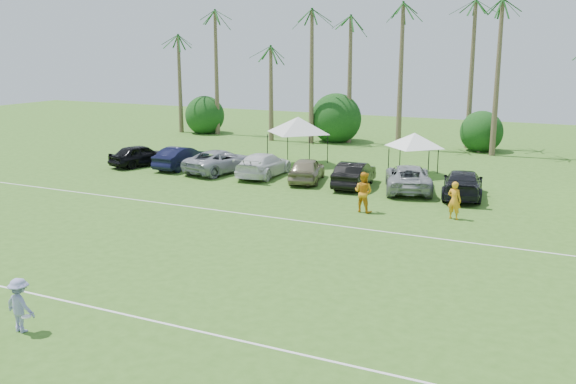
% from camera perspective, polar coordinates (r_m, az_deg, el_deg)
% --- Properties ---
extents(ground, '(120.00, 120.00, 0.00)m').
position_cam_1_polar(ground, '(20.23, -21.92, -11.25)').
color(ground, '#38661E').
rests_on(ground, ground).
extents(field_lines, '(80.00, 12.10, 0.01)m').
position_cam_1_polar(field_lines, '(25.82, -8.73, -5.21)').
color(field_lines, white).
rests_on(field_lines, ground).
extents(palm_tree_0, '(2.40, 2.40, 8.90)m').
position_cam_1_polar(palm_tree_0, '(61.77, -10.04, 12.23)').
color(palm_tree_0, brown).
rests_on(palm_tree_0, ground).
extents(palm_tree_1, '(2.40, 2.40, 9.90)m').
position_cam_1_polar(palm_tree_1, '(58.99, -6.03, 13.18)').
color(palm_tree_1, brown).
rests_on(palm_tree_1, ground).
extents(palm_tree_2, '(2.40, 2.40, 10.90)m').
position_cam_1_polar(palm_tree_2, '(56.52, -1.61, 14.13)').
color(palm_tree_2, brown).
rests_on(palm_tree_2, ground).
extents(palm_tree_3, '(2.40, 2.40, 11.90)m').
position_cam_1_polar(palm_tree_3, '(54.81, 2.22, 15.05)').
color(palm_tree_3, brown).
rests_on(palm_tree_3, ground).
extents(palm_tree_4, '(2.40, 2.40, 8.90)m').
position_cam_1_polar(palm_tree_4, '(53.28, 6.23, 12.27)').
color(palm_tree_4, brown).
rests_on(palm_tree_4, ground).
extents(palm_tree_5, '(2.40, 2.40, 9.90)m').
position_cam_1_polar(palm_tree_5, '(52.06, 10.51, 13.09)').
color(palm_tree_5, brown).
rests_on(palm_tree_5, ground).
extents(palm_tree_6, '(2.40, 2.40, 10.90)m').
position_cam_1_polar(palm_tree_6, '(51.13, 14.99, 13.85)').
color(palm_tree_6, brown).
rests_on(palm_tree_6, ground).
extents(palm_tree_7, '(2.40, 2.40, 11.90)m').
position_cam_1_polar(palm_tree_7, '(50.52, 19.64, 14.53)').
color(palm_tree_7, brown).
rests_on(palm_tree_7, ground).
extents(bush_tree_0, '(4.00, 4.00, 4.00)m').
position_cam_1_polar(bush_tree_0, '(61.21, -6.99, 6.99)').
color(bush_tree_0, brown).
rests_on(bush_tree_0, ground).
extents(bush_tree_1, '(4.00, 4.00, 4.00)m').
position_cam_1_polar(bush_tree_1, '(55.27, 4.48, 6.42)').
color(bush_tree_1, brown).
rests_on(bush_tree_1, ground).
extents(bush_tree_2, '(4.00, 4.00, 4.00)m').
position_cam_1_polar(bush_tree_2, '(52.11, 16.90, 5.52)').
color(bush_tree_2, brown).
rests_on(bush_tree_2, ground).
extents(sideline_player_a, '(0.74, 0.57, 1.80)m').
position_cam_1_polar(sideline_player_a, '(30.96, 14.57, -0.72)').
color(sideline_player_a, orange).
rests_on(sideline_player_a, ground).
extents(sideline_player_b, '(1.09, 0.92, 1.99)m').
position_cam_1_polar(sideline_player_b, '(31.45, 6.72, -0.01)').
color(sideline_player_b, orange).
rests_on(sideline_player_b, ground).
extents(canopy_tent_left, '(4.73, 4.73, 3.83)m').
position_cam_1_polar(canopy_tent_left, '(43.52, 0.91, 6.70)').
color(canopy_tent_left, black).
rests_on(canopy_tent_left, ground).
extents(canopy_tent_right, '(3.87, 3.87, 3.13)m').
position_cam_1_polar(canopy_tent_right, '(40.71, 11.21, 5.18)').
color(canopy_tent_right, black).
rests_on(canopy_tent_right, ground).
extents(frisbee_player, '(1.06, 0.65, 1.59)m').
position_cam_1_polar(frisbee_player, '(19.89, -22.72, -9.27)').
color(frisbee_player, '#8C8EC7').
rests_on(frisbee_player, ground).
extents(parked_car_0, '(2.99, 4.64, 1.47)m').
position_cam_1_polar(parked_car_0, '(44.57, -12.98, 3.21)').
color(parked_car_0, black).
rests_on(parked_car_0, ground).
extents(parked_car_1, '(1.64, 4.49, 1.47)m').
position_cam_1_polar(parked_car_1, '(43.06, -9.45, 3.04)').
color(parked_car_1, black).
rests_on(parked_car_1, ground).
extents(parked_car_2, '(3.39, 5.66, 1.47)m').
position_cam_1_polar(parked_car_2, '(41.38, -5.98, 2.74)').
color(parked_car_2, '#9395A0').
rests_on(parked_car_2, ground).
extents(parked_car_3, '(2.31, 5.17, 1.47)m').
position_cam_1_polar(parked_car_3, '(39.94, -2.17, 2.44)').
color(parked_car_3, white).
rests_on(parked_car_3, ground).
extents(parked_car_4, '(2.76, 4.61, 1.47)m').
position_cam_1_polar(parked_car_4, '(38.36, 1.68, 2.01)').
color(parked_car_4, gray).
rests_on(parked_car_4, ground).
extents(parked_car_5, '(1.96, 4.59, 1.47)m').
position_cam_1_polar(parked_car_5, '(37.10, 5.91, 1.57)').
color(parked_car_5, black).
rests_on(parked_car_5, ground).
extents(parked_car_6, '(3.97, 5.79, 1.47)m').
position_cam_1_polar(parked_car_6, '(36.55, 10.63, 1.25)').
color(parked_car_6, '#929599').
rests_on(parked_car_6, ground).
extents(parked_car_7, '(2.88, 5.34, 1.47)m').
position_cam_1_polar(parked_car_7, '(35.62, 15.26, 0.71)').
color(parked_car_7, black).
rests_on(parked_car_7, ground).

